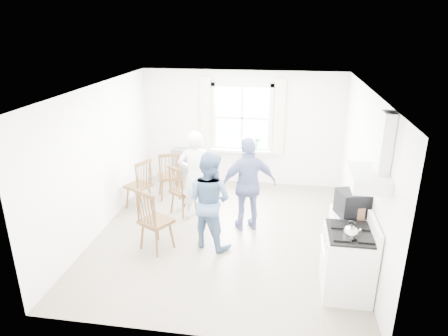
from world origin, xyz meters
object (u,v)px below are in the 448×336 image
(windsor_chair_b, at_px, (150,215))
(person_left, at_px, (195,176))
(gas_stove, at_px, (348,262))
(person_mid, at_px, (209,200))
(person_right, at_px, (248,185))
(windsor_chair_a, at_px, (169,171))
(windsor_chair_c, at_px, (142,179))
(low_cabinet, at_px, (346,239))
(stereo_stack, at_px, (353,203))

(windsor_chair_b, height_order, person_left, person_left)
(gas_stove, distance_m, person_mid, 2.35)
(person_right, bearing_deg, gas_stove, 113.10)
(windsor_chair_a, bearing_deg, windsor_chair_c, -128.01)
(low_cabinet, bearing_deg, person_left, 155.51)
(windsor_chair_a, relative_size, person_left, 0.61)
(low_cabinet, relative_size, windsor_chair_b, 0.81)
(gas_stove, relative_size, windsor_chair_a, 1.05)
(low_cabinet, distance_m, windsor_chair_c, 4.03)
(person_right, bearing_deg, low_cabinet, 129.79)
(person_left, relative_size, person_right, 1.00)
(low_cabinet, distance_m, person_mid, 2.24)
(stereo_stack, relative_size, person_right, 0.30)
(stereo_stack, distance_m, person_left, 2.96)
(stereo_stack, bearing_deg, person_left, 154.39)
(stereo_stack, bearing_deg, person_mid, 171.67)
(windsor_chair_a, height_order, windsor_chair_b, windsor_chair_b)
(low_cabinet, height_order, stereo_stack, stereo_stack)
(windsor_chair_b, height_order, person_mid, person_mid)
(person_mid, xyz_separation_m, person_right, (0.58, 0.67, 0.03))
(stereo_stack, relative_size, windsor_chair_a, 0.49)
(windsor_chair_c, xyz_separation_m, person_mid, (1.59, -1.15, 0.19))
(windsor_chair_c, bearing_deg, gas_stove, -29.52)
(windsor_chair_a, distance_m, windsor_chair_c, 0.67)
(low_cabinet, bearing_deg, person_right, 150.20)
(windsor_chair_b, distance_m, person_mid, 0.99)
(stereo_stack, bearing_deg, windsor_chair_b, -179.38)
(windsor_chair_b, bearing_deg, person_right, 34.55)
(stereo_stack, relative_size, person_mid, 0.31)
(low_cabinet, distance_m, person_right, 1.90)
(low_cabinet, bearing_deg, windsor_chair_b, -178.07)
(windsor_chair_c, height_order, person_right, person_right)
(person_mid, bearing_deg, windsor_chair_c, -13.32)
(windsor_chair_c, relative_size, person_right, 0.61)
(windsor_chair_a, relative_size, person_mid, 0.64)
(gas_stove, relative_size, stereo_stack, 2.16)
(windsor_chair_b, distance_m, person_right, 1.82)
(person_mid, bearing_deg, gas_stove, 178.38)
(low_cabinet, xyz_separation_m, stereo_stack, (0.02, -0.07, 0.64))
(person_left, bearing_deg, windsor_chair_b, 56.39)
(gas_stove, relative_size, person_mid, 0.67)
(gas_stove, relative_size, low_cabinet, 1.24)
(person_mid, bearing_deg, person_left, -42.08)
(low_cabinet, bearing_deg, windsor_chair_c, 159.67)
(windsor_chair_c, xyz_separation_m, person_right, (2.17, -0.48, 0.22))
(person_right, bearing_deg, person_mid, 28.50)
(low_cabinet, distance_m, windsor_chair_a, 3.88)
(windsor_chair_c, distance_m, person_left, 1.17)
(person_left, height_order, person_right, person_left)
(person_left, bearing_deg, gas_stove, 129.09)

